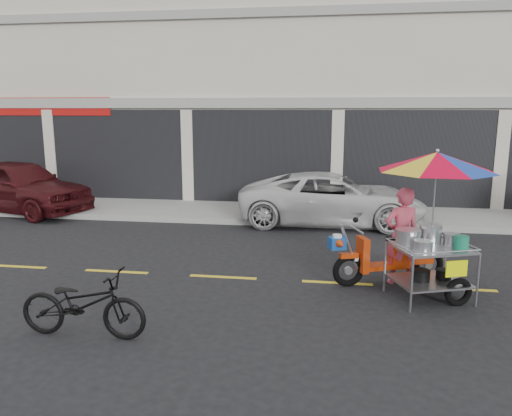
# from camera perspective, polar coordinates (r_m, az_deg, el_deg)

# --- Properties ---
(ground) EXTENTS (90.00, 90.00, 0.00)m
(ground) POSITION_cam_1_polar(r_m,az_deg,el_deg) (8.76, 9.25, -8.46)
(ground) COLOR black
(sidewalk) EXTENTS (45.00, 3.00, 0.15)m
(sidewalk) POSITION_cam_1_polar(r_m,az_deg,el_deg) (14.05, 9.09, -0.60)
(sidewalk) COLOR gray
(sidewalk) RESTS_ON ground
(shophouse_block) EXTENTS (36.00, 8.11, 10.40)m
(shophouse_block) POSITION_cam_1_polar(r_m,az_deg,el_deg) (19.12, 18.18, 14.66)
(shophouse_block) COLOR beige
(shophouse_block) RESTS_ON ground
(centerline) EXTENTS (42.00, 0.10, 0.01)m
(centerline) POSITION_cam_1_polar(r_m,az_deg,el_deg) (8.76, 9.25, -8.43)
(centerline) COLOR gold
(centerline) RESTS_ON ground
(maroon_sedan) EXTENTS (4.83, 2.99, 1.54)m
(maroon_sedan) POSITION_cam_1_polar(r_m,az_deg,el_deg) (15.78, -25.56, 2.28)
(maroon_sedan) COLOR #3B0E11
(maroon_sedan) RESTS_ON ground
(white_pickup) EXTENTS (4.77, 2.25, 1.32)m
(white_pickup) POSITION_cam_1_polar(r_m,az_deg,el_deg) (13.02, 8.68, 1.09)
(white_pickup) COLOR silver
(white_pickup) RESTS_ON ground
(near_bicycle) EXTENTS (1.71, 0.59, 0.90)m
(near_bicycle) POSITION_cam_1_polar(r_m,az_deg,el_deg) (6.96, -19.16, -10.33)
(near_bicycle) COLOR black
(near_bicycle) RESTS_ON ground
(food_vendor_rig) EXTENTS (2.75, 2.30, 2.35)m
(food_vendor_rig) POSITION_cam_1_polar(r_m,az_deg,el_deg) (8.29, 18.38, 0.54)
(food_vendor_rig) COLOR black
(food_vendor_rig) RESTS_ON ground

